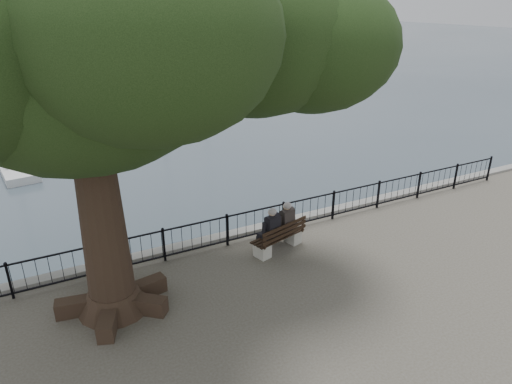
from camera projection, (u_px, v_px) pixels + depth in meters
harbor at (249, 244)px, 15.25m from camera, size 260.00×260.00×1.20m
railing at (256, 222)px, 14.43m from camera, size 22.06×0.06×1.00m
bench at (279, 240)px, 13.82m from camera, size 1.89×0.99×0.96m
person_left at (269, 232)px, 13.54m from camera, size 0.56×0.82×1.52m
person_right at (283, 225)px, 13.93m from camera, size 0.56×0.82×1.52m
tree at (122, 29)px, 9.31m from camera, size 12.13×8.47×9.90m
lion_monument at (87, 52)px, 53.76m from camera, size 6.30×6.30×9.21m
sailboat_a at (15, 164)px, 23.34m from camera, size 2.13×5.56×9.28m
sailboat_b at (83, 138)px, 27.30m from camera, size 1.83×6.24×13.82m
sailboat_c at (162, 120)px, 31.52m from camera, size 2.46×5.67×11.04m
sailboat_d at (204, 101)px, 37.78m from camera, size 3.44×6.03×9.93m
sailboat_f at (91, 103)px, 36.61m from camera, size 1.53×4.67×10.00m
sailboat_g at (160, 87)px, 43.79m from camera, size 1.59×4.80×8.79m
far_shore at (190, 22)px, 87.19m from camera, size 30.00×8.60×9.18m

